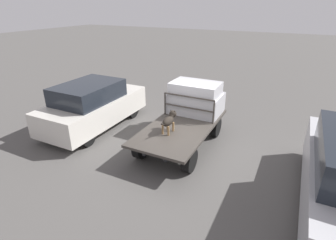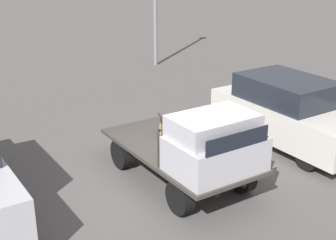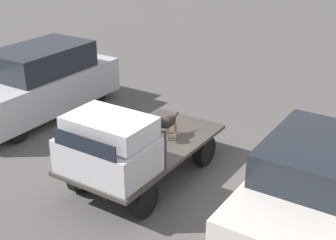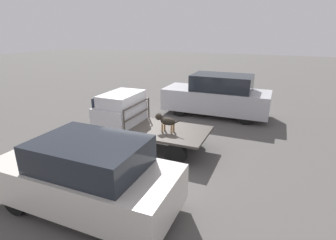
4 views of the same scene
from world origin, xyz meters
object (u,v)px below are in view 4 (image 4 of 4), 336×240
(parked_sedan, at_px, (87,175))
(parked_pickup_far, at_px, (217,96))
(dog, at_px, (165,121))
(flatbed_truck, at_px, (152,133))

(parked_sedan, relative_size, parked_pickup_far, 0.87)
(parked_sedan, bearing_deg, dog, -99.16)
(parked_pickup_far, bearing_deg, flatbed_truck, 85.90)
(parked_sedan, distance_m, parked_pickup_far, 8.21)
(dog, height_order, parked_sedan, parked_sedan)
(dog, bearing_deg, parked_sedan, 63.70)
(flatbed_truck, height_order, dog, dog)
(dog, xyz_separation_m, parked_pickup_far, (-0.66, -4.73, -0.17))
(flatbed_truck, xyz_separation_m, parked_pickup_far, (-1.23, -4.58, 0.42))
(dog, distance_m, parked_sedan, 3.45)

